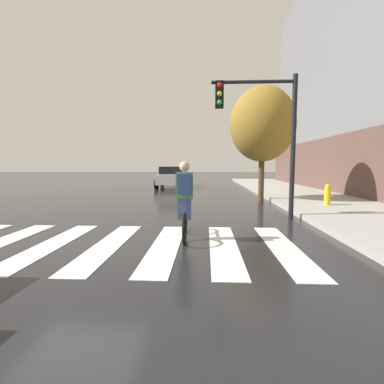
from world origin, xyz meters
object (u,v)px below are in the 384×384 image
Objects in this scene: fire_hydrant at (327,195)px; street_tree_near at (263,124)px; cyclist at (185,201)px; traffic_light_near at (265,122)px; sedan_mid at (172,177)px.

street_tree_near reaches higher than fire_hydrant.
traffic_light_near is (2.17, 2.43, 2.02)m from cyclist.
sedan_mid is 14.11m from cyclist.
cyclist reaches higher than fire_hydrant.
traffic_light_near is at bearing -100.08° from street_tree_near.
street_tree_near is at bearing 79.92° from traffic_light_near.
traffic_light_near reaches higher than fire_hydrant.
traffic_light_near reaches higher than cyclist.
street_tree_near reaches higher than traffic_light_near.
traffic_light_near is at bearing -142.96° from fire_hydrant.
street_tree_near is at bearing 136.05° from fire_hydrant.
street_tree_near is at bearing -57.12° from sedan_mid.
traffic_light_near is at bearing 48.26° from cyclist.
cyclist is at bearing -114.02° from street_tree_near.
street_tree_near is at bearing 65.98° from cyclist.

